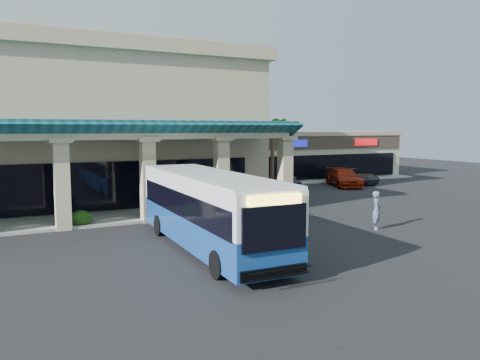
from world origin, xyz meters
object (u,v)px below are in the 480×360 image
car_silver (284,180)px  car_red (344,177)px  transit_bus (209,212)px  car_gray (353,176)px  pedestrian (377,210)px

car_silver → car_red: bearing=-1.8°
transit_bus → car_gray: transit_bus is taller
car_silver → car_red: 5.75m
transit_bus → car_gray: size_ratio=2.25×
car_gray → car_silver: bearing=167.5°
car_silver → car_gray: 7.72m
car_gray → pedestrian: bearing=-140.0°
transit_bus → car_silver: transit_bus is taller
car_silver → car_gray: (7.72, 0.07, -0.04)m
transit_bus → car_silver: (14.09, 16.29, -0.88)m
transit_bus → pedestrian: bearing=-0.0°
transit_bus → car_red: bearing=38.7°
pedestrian → car_red: pedestrian is taller
car_silver → car_gray: bearing=10.7°
car_red → pedestrian: bearing=-103.0°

